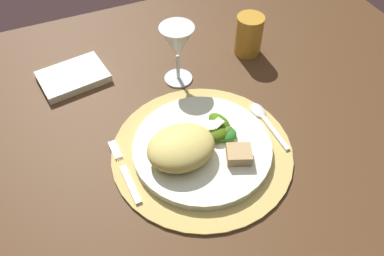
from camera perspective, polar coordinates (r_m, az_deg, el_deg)
The scene contains 12 objects.
ground_plane at distance 1.47m, azimuth 2.32°, elevation -17.99°, with size 6.00×6.00×0.00m, color black.
dining_table at distance 0.94m, azimuth 3.42°, elevation -3.28°, with size 1.20×0.99×0.74m.
placemat at distance 0.77m, azimuth 1.48°, elevation -3.41°, with size 0.36×0.36×0.01m, color tan.
dinner_plate at distance 0.76m, azimuth 1.49°, elevation -2.89°, with size 0.27×0.27×0.02m, color silver.
pasta_serving at distance 0.72m, azimuth -1.62°, elevation -2.84°, with size 0.13×0.11×0.05m, color #D7C161.
salad_greens at distance 0.77m, azimuth 4.24°, elevation -0.09°, with size 0.07×0.09×0.03m.
bread_piece at distance 0.73m, azimuth 6.89°, elevation -3.85°, with size 0.05×0.04×0.02m, color tan.
fork at distance 0.74m, azimuth -9.64°, elevation -6.62°, with size 0.02×0.16×0.00m.
spoon at distance 0.83m, azimuth 10.36°, elevation 1.57°, with size 0.03×0.14×0.01m.
napkin at distance 0.95m, azimuth -16.99°, elevation 7.21°, with size 0.15×0.11×0.02m, color white.
wine_glass at distance 0.86m, azimuth -2.18°, elevation 12.23°, with size 0.08×0.08×0.14m.
amber_tumbler at distance 0.98m, azimuth 8.30°, elevation 13.31°, with size 0.07×0.07×0.10m, color gold.
Camera 1 is at (-0.28, -0.51, 1.34)m, focal length 36.44 mm.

